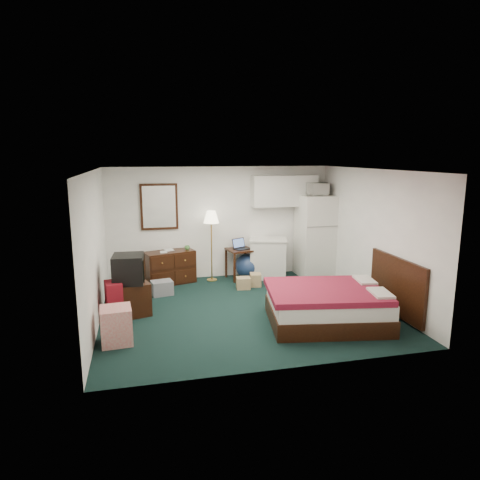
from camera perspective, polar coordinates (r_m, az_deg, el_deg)
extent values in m
cube|color=black|center=(7.85, 0.53, -9.23)|extent=(5.00, 4.50, 0.01)
cube|color=silver|center=(7.36, 0.57, 9.32)|extent=(5.00, 4.50, 0.01)
cube|color=silver|center=(9.67, -2.63, 2.35)|extent=(5.00, 0.01, 2.50)
cube|color=silver|center=(5.41, 6.26, -4.92)|extent=(5.00, 0.01, 2.50)
cube|color=silver|center=(7.34, -18.78, -1.14)|extent=(0.01, 4.50, 2.50)
cube|color=silver|center=(8.45, 17.25, 0.53)|extent=(0.01, 4.50, 2.50)
sphere|color=navy|center=(9.71, 1.01, -3.47)|extent=(0.57, 0.57, 0.56)
imported|color=silver|center=(9.79, 10.24, 6.89)|extent=(0.56, 0.40, 0.34)
imported|color=#8A6E4B|center=(9.22, -10.63, -1.04)|extent=(0.15, 0.02, 0.20)
imported|color=#8A6E4B|center=(9.35, -10.04, -0.70)|extent=(0.19, 0.06, 0.25)
imported|color=#539849|center=(9.42, -7.06, -0.96)|extent=(0.14, 0.12, 0.11)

